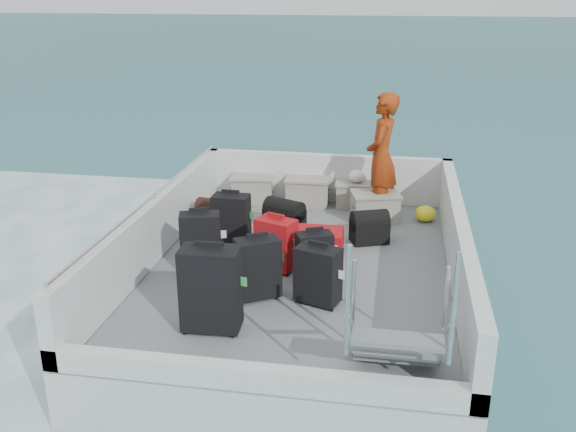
{
  "coord_description": "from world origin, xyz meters",
  "views": [
    {
      "loc": [
        1.01,
        -6.68,
        3.66
      ],
      "look_at": [
        -0.25,
        0.58,
        1.0
      ],
      "focal_mm": 40.0,
      "sensor_mm": 36.0,
      "label": 1
    }
  ],
  "objects_px": {
    "suitcase_1": "(200,242)",
    "suitcase_4": "(258,269)",
    "suitcase_6": "(318,276)",
    "crate_2": "(356,195)",
    "passenger": "(382,157)",
    "crate_0": "(252,189)",
    "suitcase_8": "(316,240)",
    "suitcase_3": "(211,290)",
    "crate_1": "(308,192)",
    "suitcase_7": "(314,257)",
    "crate_3": "(375,208)",
    "suitcase_5": "(276,245)",
    "suitcase_2": "(231,220)"
  },
  "relations": [
    {
      "from": "suitcase_5",
      "to": "crate_0",
      "type": "xyz_separation_m",
      "value": [
        -0.81,
        2.36,
        -0.12
      ]
    },
    {
      "from": "suitcase_8",
      "to": "crate_0",
      "type": "bearing_deg",
      "value": 33.66
    },
    {
      "from": "crate_1",
      "to": "suitcase_3",
      "type": "bearing_deg",
      "value": -95.33
    },
    {
      "from": "suitcase_1",
      "to": "suitcase_2",
      "type": "xyz_separation_m",
      "value": [
        0.15,
        0.78,
        -0.01
      ]
    },
    {
      "from": "crate_0",
      "to": "crate_3",
      "type": "distance_m",
      "value": 1.92
    },
    {
      "from": "suitcase_1",
      "to": "crate_3",
      "type": "bearing_deg",
      "value": 30.79
    },
    {
      "from": "crate_2",
      "to": "passenger",
      "type": "relative_size",
      "value": 0.32
    },
    {
      "from": "crate_2",
      "to": "suitcase_6",
      "type": "bearing_deg",
      "value": -93.0
    },
    {
      "from": "crate_0",
      "to": "suitcase_8",
      "type": "bearing_deg",
      "value": -55.72
    },
    {
      "from": "suitcase_6",
      "to": "crate_2",
      "type": "distance_m",
      "value": 3.1
    },
    {
      "from": "crate_0",
      "to": "crate_1",
      "type": "relative_size",
      "value": 0.97
    },
    {
      "from": "suitcase_1",
      "to": "suitcase_2",
      "type": "relative_size",
      "value": 1.04
    },
    {
      "from": "crate_0",
      "to": "crate_2",
      "type": "distance_m",
      "value": 1.54
    },
    {
      "from": "crate_1",
      "to": "crate_2",
      "type": "distance_m",
      "value": 0.71
    },
    {
      "from": "crate_1",
      "to": "crate_2",
      "type": "bearing_deg",
      "value": 0.0
    },
    {
      "from": "suitcase_4",
      "to": "passenger",
      "type": "xyz_separation_m",
      "value": [
        1.13,
        2.66,
        0.54
      ]
    },
    {
      "from": "passenger",
      "to": "crate_3",
      "type": "bearing_deg",
      "value": -12.99
    },
    {
      "from": "suitcase_7",
      "to": "passenger",
      "type": "relative_size",
      "value": 0.31
    },
    {
      "from": "suitcase_2",
      "to": "suitcase_6",
      "type": "height_order",
      "value": "suitcase_2"
    },
    {
      "from": "suitcase_6",
      "to": "crate_0",
      "type": "distance_m",
      "value": 3.39
    },
    {
      "from": "suitcase_3",
      "to": "crate_1",
      "type": "bearing_deg",
      "value": 82.09
    },
    {
      "from": "suitcase_6",
      "to": "suitcase_1",
      "type": "bearing_deg",
      "value": 176.47
    },
    {
      "from": "suitcase_6",
      "to": "crate_1",
      "type": "relative_size",
      "value": 0.99
    },
    {
      "from": "suitcase_1",
      "to": "suitcase_3",
      "type": "height_order",
      "value": "suitcase_3"
    },
    {
      "from": "suitcase_4",
      "to": "suitcase_8",
      "type": "xyz_separation_m",
      "value": [
        0.42,
        1.35,
        -0.19
      ]
    },
    {
      "from": "suitcase_5",
      "to": "passenger",
      "type": "bearing_deg",
      "value": 82.37
    },
    {
      "from": "suitcase_2",
      "to": "suitcase_5",
      "type": "distance_m",
      "value": 0.94
    },
    {
      "from": "suitcase_4",
      "to": "suitcase_5",
      "type": "distance_m",
      "value": 0.72
    },
    {
      "from": "suitcase_6",
      "to": "crate_2",
      "type": "xyz_separation_m",
      "value": [
        0.16,
        3.09,
        -0.13
      ]
    },
    {
      "from": "suitcase_1",
      "to": "suitcase_5",
      "type": "xyz_separation_m",
      "value": [
        0.84,
        0.13,
        -0.03
      ]
    },
    {
      "from": "crate_0",
      "to": "suitcase_3",
      "type": "bearing_deg",
      "value": -82.76
    },
    {
      "from": "suitcase_7",
      "to": "suitcase_8",
      "type": "height_order",
      "value": "suitcase_7"
    },
    {
      "from": "crate_3",
      "to": "suitcase_1",
      "type": "bearing_deg",
      "value": -133.77
    },
    {
      "from": "suitcase_4",
      "to": "suitcase_7",
      "type": "bearing_deg",
      "value": 15.01
    },
    {
      "from": "suitcase_4",
      "to": "suitcase_5",
      "type": "relative_size",
      "value": 1.08
    },
    {
      "from": "suitcase_8",
      "to": "passenger",
      "type": "height_order",
      "value": "passenger"
    },
    {
      "from": "suitcase_2",
      "to": "suitcase_5",
      "type": "height_order",
      "value": "suitcase_2"
    },
    {
      "from": "suitcase_8",
      "to": "crate_1",
      "type": "bearing_deg",
      "value": 10.66
    },
    {
      "from": "suitcase_7",
      "to": "crate_2",
      "type": "height_order",
      "value": "suitcase_7"
    },
    {
      "from": "suitcase_3",
      "to": "suitcase_6",
      "type": "bearing_deg",
      "value": 35.1
    },
    {
      "from": "suitcase_1",
      "to": "suitcase_4",
      "type": "distance_m",
      "value": 0.98
    },
    {
      "from": "suitcase_3",
      "to": "crate_0",
      "type": "relative_size",
      "value": 1.38
    },
    {
      "from": "suitcase_7",
      "to": "suitcase_6",
      "type": "bearing_deg",
      "value": -101.7
    },
    {
      "from": "suitcase_2",
      "to": "suitcase_4",
      "type": "xyz_separation_m",
      "value": [
        0.63,
        -1.37,
        0.0
      ]
    },
    {
      "from": "suitcase_7",
      "to": "suitcase_8",
      "type": "bearing_deg",
      "value": 73.2
    },
    {
      "from": "crate_3",
      "to": "passenger",
      "type": "xyz_separation_m",
      "value": [
        0.05,
        0.13,
        0.68
      ]
    },
    {
      "from": "suitcase_3",
      "to": "suitcase_8",
      "type": "bearing_deg",
      "value": 68.66
    },
    {
      "from": "crate_0",
      "to": "suitcase_2",
      "type": "bearing_deg",
      "value": -85.68
    },
    {
      "from": "suitcase_1",
      "to": "suitcase_3",
      "type": "xyz_separation_m",
      "value": [
        0.5,
        -1.29,
        0.08
      ]
    },
    {
      "from": "crate_2",
      "to": "crate_3",
      "type": "xyz_separation_m",
      "value": [
        0.3,
        -0.54,
        0.01
      ]
    }
  ]
}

